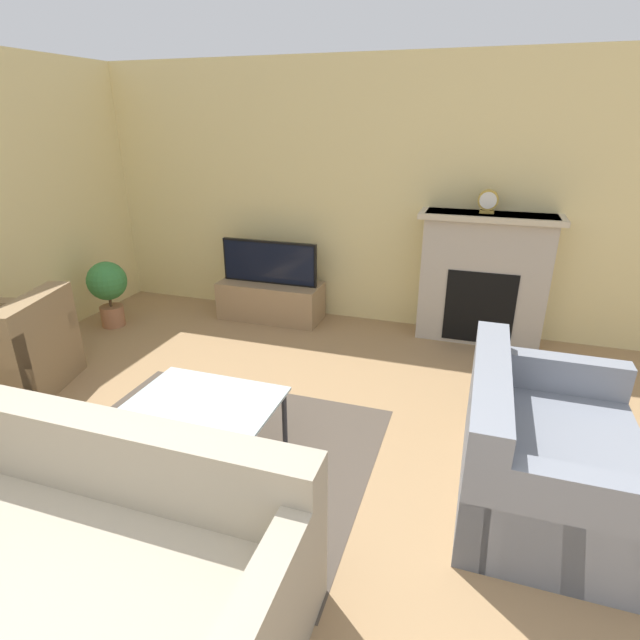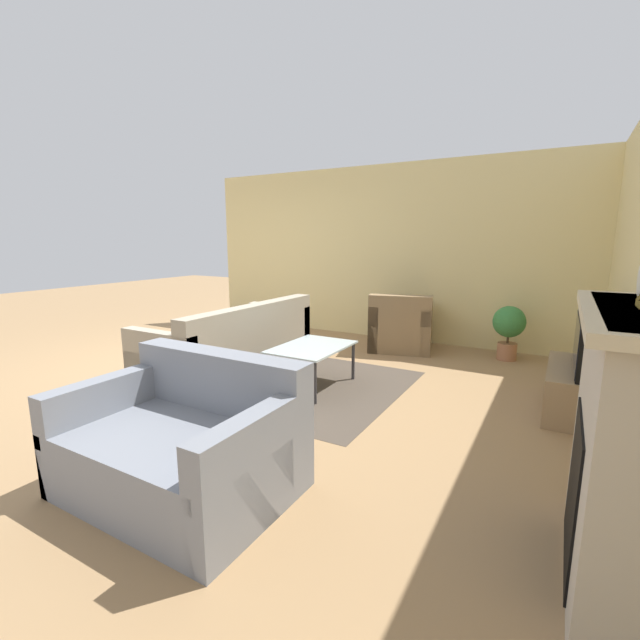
{
  "view_description": "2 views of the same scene",
  "coord_description": "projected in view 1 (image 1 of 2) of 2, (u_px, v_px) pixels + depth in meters",
  "views": [
    {
      "loc": [
        1.43,
        -0.43,
        2.13
      ],
      "look_at": [
        0.4,
        2.7,
        0.78
      ],
      "focal_mm": 28.0,
      "sensor_mm": 36.0,
      "label": 1
    },
    {
      "loc": [
        3.67,
        4.23,
        1.57
      ],
      "look_at": [
        0.54,
        2.45,
        0.89
      ],
      "focal_mm": 24.0,
      "sensor_mm": 36.0,
      "label": 2
    }
  ],
  "objects": [
    {
      "name": "couch_loveseat",
      "position": [
        542.0,
        456.0,
        2.91
      ],
      "size": [
        0.97,
        1.38,
        0.82
      ],
      "rotation": [
        0.0,
        0.0,
        1.57
      ],
      "color": "gray",
      "rests_on": "ground_plane"
    },
    {
      "name": "fireplace",
      "position": [
        483.0,
        276.0,
        4.91
      ],
      "size": [
        1.31,
        0.42,
        1.29
      ],
      "color": "#B2A899",
      "rests_on": "ground_plane"
    },
    {
      "name": "couch_sectional",
      "position": [
        64.0,
        556.0,
        2.25
      ],
      "size": [
        2.23,
        0.96,
        0.82
      ],
      "color": "#9E937F",
      "rests_on": "ground_plane"
    },
    {
      "name": "tv",
      "position": [
        269.0,
        262.0,
        5.44
      ],
      "size": [
        1.08,
        0.06,
        0.47
      ],
      "color": "black",
      "rests_on": "tv_stand"
    },
    {
      "name": "potted_plant",
      "position": [
        108.0,
        287.0,
        5.32
      ],
      "size": [
        0.41,
        0.41,
        0.72
      ],
      "color": "#AD704C",
      "rests_on": "ground_plane"
    },
    {
      "name": "armchair_by_window",
      "position": [
        11.0,
        357.0,
        4.09
      ],
      "size": [
        1.01,
        1.02,
        0.82
      ],
      "rotation": [
        0.0,
        0.0,
        -1.32
      ],
      "color": "#8C704C",
      "rests_on": "ground_plane"
    },
    {
      "name": "area_rug",
      "position": [
        211.0,
        456.0,
        3.37
      ],
      "size": [
        2.14,
        1.86,
        0.0
      ],
      "color": "#4C4238",
      "rests_on": "ground_plane"
    },
    {
      "name": "wall_back",
      "position": [
        345.0,
        196.0,
        5.27
      ],
      "size": [
        8.5,
        0.06,
        2.7
      ],
      "color": "beige",
      "rests_on": "ground_plane"
    },
    {
      "name": "coffee_table",
      "position": [
        205.0,
        406.0,
        3.21
      ],
      "size": [
        0.94,
        0.66,
        0.45
      ],
      "color": "#333338",
      "rests_on": "ground_plane"
    },
    {
      "name": "tv_stand",
      "position": [
        271.0,
        300.0,
        5.61
      ],
      "size": [
        1.14,
        0.47,
        0.42
      ],
      "color": "#997A56",
      "rests_on": "ground_plane"
    },
    {
      "name": "mantel_clock",
      "position": [
        488.0,
        201.0,
        4.65
      ],
      "size": [
        0.19,
        0.07,
        0.22
      ],
      "color": "#B79338",
      "rests_on": "fireplace"
    }
  ]
}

